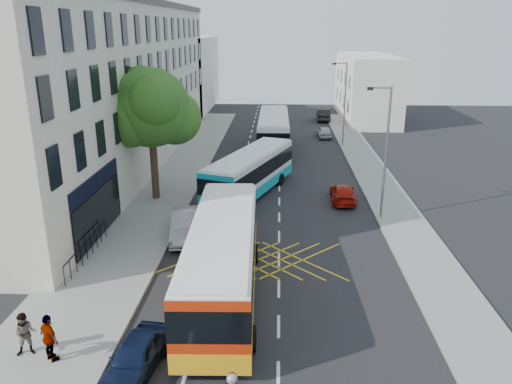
# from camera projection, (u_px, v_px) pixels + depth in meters

# --- Properties ---
(ground) EXTENTS (120.00, 120.00, 0.00)m
(ground) POSITION_uv_depth(u_px,v_px,m) (279.00, 326.00, 19.91)
(ground) COLOR black
(ground) RESTS_ON ground
(pavement_left) EXTENTS (5.00, 70.00, 0.15)m
(pavement_left) POSITION_uv_depth(u_px,v_px,m) (156.00, 198.00, 34.47)
(pavement_left) COLOR gray
(pavement_left) RESTS_ON ground
(pavement_right) EXTENTS (3.00, 70.00, 0.15)m
(pavement_right) POSITION_uv_depth(u_px,v_px,m) (390.00, 202.00, 33.77)
(pavement_right) COLOR gray
(pavement_right) RESTS_ON ground
(terrace_main) EXTENTS (8.30, 45.00, 13.50)m
(terrace_main) POSITION_uv_depth(u_px,v_px,m) (113.00, 85.00, 41.60)
(terrace_main) COLOR beige
(terrace_main) RESTS_ON ground
(terrace_far) EXTENTS (8.00, 20.00, 10.00)m
(terrace_far) POSITION_uv_depth(u_px,v_px,m) (182.00, 74.00, 71.08)
(terrace_far) COLOR silver
(terrace_far) RESTS_ON ground
(building_right) EXTENTS (6.00, 18.00, 8.00)m
(building_right) POSITION_uv_depth(u_px,v_px,m) (366.00, 87.00, 63.66)
(building_right) COLOR silver
(building_right) RESTS_ON ground
(street_tree) EXTENTS (6.30, 5.70, 8.80)m
(street_tree) POSITION_uv_depth(u_px,v_px,m) (150.00, 109.00, 32.48)
(street_tree) COLOR #382619
(street_tree) RESTS_ON pavement_left
(lamp_near) EXTENTS (1.45, 0.15, 8.00)m
(lamp_near) POSITION_uv_depth(u_px,v_px,m) (385.00, 146.00, 29.55)
(lamp_near) COLOR slate
(lamp_near) RESTS_ON pavement_right
(lamp_far) EXTENTS (1.45, 0.15, 8.00)m
(lamp_far) POSITION_uv_depth(u_px,v_px,m) (344.00, 100.00, 48.51)
(lamp_far) COLOR slate
(lamp_far) RESTS_ON pavement_right
(railings) EXTENTS (0.08, 5.60, 1.14)m
(railings) POSITION_uv_depth(u_px,v_px,m) (87.00, 249.00, 25.13)
(railings) COLOR black
(railings) RESTS_ON pavement_left
(bus_near) EXTENTS (3.28, 12.06, 3.37)m
(bus_near) POSITION_uv_depth(u_px,v_px,m) (223.00, 259.00, 21.71)
(bus_near) COLOR silver
(bus_near) RESTS_ON ground
(bus_mid) EXTENTS (6.07, 11.01, 3.04)m
(bus_mid) POSITION_uv_depth(u_px,v_px,m) (250.00, 173.00, 35.06)
(bus_mid) COLOR silver
(bus_mid) RESTS_ON ground
(bus_far) EXTENTS (3.11, 12.17, 3.42)m
(bus_far) POSITION_uv_depth(u_px,v_px,m) (274.00, 131.00, 47.93)
(bus_far) COLOR silver
(bus_far) RESTS_ON ground
(parked_car_blue) EXTENTS (1.93, 3.83, 1.25)m
(parked_car_blue) POSITION_uv_depth(u_px,v_px,m) (136.00, 357.00, 17.08)
(parked_car_blue) COLOR black
(parked_car_blue) RESTS_ON ground
(parked_car_silver) EXTENTS (2.21, 4.84, 1.54)m
(parked_car_silver) POSITION_uv_depth(u_px,v_px,m) (187.00, 225.00, 28.07)
(parked_car_silver) COLOR #9C9EA3
(parked_car_silver) RESTS_ON ground
(red_hatchback) EXTENTS (1.78, 4.05, 1.16)m
(red_hatchback) POSITION_uv_depth(u_px,v_px,m) (343.00, 193.00, 34.01)
(red_hatchback) COLOR #A81207
(red_hatchback) RESTS_ON ground
(distant_car_grey) EXTENTS (2.62, 5.28, 1.44)m
(distant_car_grey) POSITION_uv_depth(u_px,v_px,m) (271.00, 120.00, 59.59)
(distant_car_grey) COLOR #44474C
(distant_car_grey) RESTS_ON ground
(distant_car_silver) EXTENTS (1.55, 3.59, 1.20)m
(distant_car_silver) POSITION_uv_depth(u_px,v_px,m) (324.00, 132.00, 53.59)
(distant_car_silver) COLOR #AEB2B7
(distant_car_silver) RESTS_ON ground
(distant_car_dark) EXTENTS (1.68, 4.56, 1.49)m
(distant_car_dark) POSITION_uv_depth(u_px,v_px,m) (323.00, 115.00, 63.14)
(distant_car_dark) COLOR black
(distant_car_dark) RESTS_ON ground
(pedestrian_near) EXTENTS (0.95, 0.83, 1.65)m
(pedestrian_near) POSITION_uv_depth(u_px,v_px,m) (25.00, 334.00, 17.72)
(pedestrian_near) COLOR gray
(pedestrian_near) RESTS_ON pavement_left
(pedestrian_far) EXTENTS (1.11, 0.99, 1.81)m
(pedestrian_far) POSITION_uv_depth(u_px,v_px,m) (49.00, 338.00, 17.38)
(pedestrian_far) COLOR gray
(pedestrian_far) RESTS_ON pavement_left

